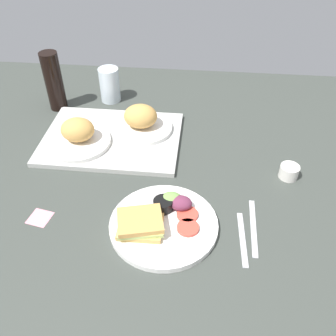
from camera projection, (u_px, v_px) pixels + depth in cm
name	position (u px, v px, depth cm)	size (l,w,h in cm)	color
ground_plane	(160.00, 188.00, 107.59)	(190.00, 150.00, 3.00)	#383D38
serving_tray	(112.00, 138.00, 122.51)	(45.00, 33.00, 1.60)	#B2B2AD
bread_plate_near	(78.00, 135.00, 117.26)	(21.20, 21.20, 8.70)	white
bread_plate_far	(142.00, 121.00, 122.88)	(19.48, 19.48, 9.02)	white
plate_with_salad	(161.00, 221.00, 93.86)	(27.87, 27.87, 5.40)	white
drinking_glass	(110.00, 85.00, 138.97)	(7.57, 7.57, 12.94)	silver
soda_bottle	(54.00, 81.00, 131.89)	(6.40, 6.40, 21.54)	black
espresso_cup	(289.00, 172.00, 107.93)	(5.60, 5.60, 4.00)	silver
fork	(243.00, 238.00, 91.46)	(17.00, 1.40, 0.50)	#B7B7BC
knife	(253.00, 227.00, 94.25)	(19.00, 1.40, 0.50)	#B7B7BC
sticky_note	(40.00, 218.00, 96.89)	(5.60, 5.60, 0.12)	pink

